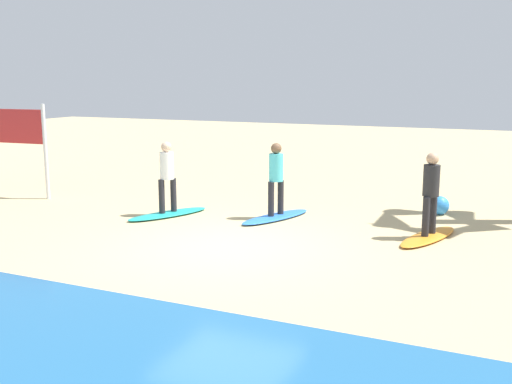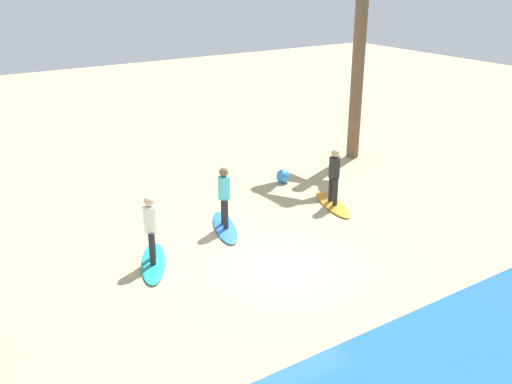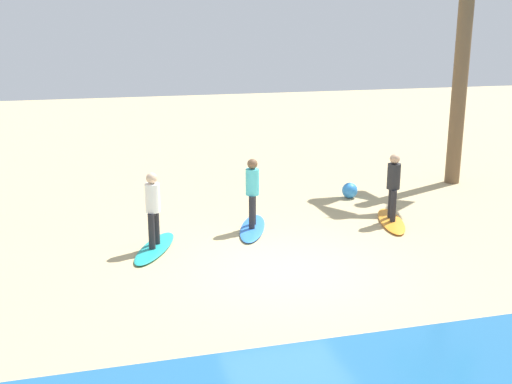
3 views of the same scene
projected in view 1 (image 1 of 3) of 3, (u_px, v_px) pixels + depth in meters
ground_plane at (228, 247)px, 11.35m from camera, size 60.00×60.00×0.00m
surfboard_orange at (428, 237)px, 11.94m from camera, size 1.14×2.17×0.09m
surfer_orange at (431, 188)px, 11.75m from camera, size 0.32×0.45×1.64m
surfboard_blue at (276, 217)px, 13.65m from camera, size 1.25×2.16×0.09m
surfer_blue at (276, 174)px, 13.47m from camera, size 0.32×0.44×1.64m
surfboard_teal at (168, 214)px, 13.94m from camera, size 1.38×2.14×0.09m
surfer_teal at (167, 172)px, 13.76m from camera, size 0.32×0.43×1.64m
beach_ball at (440, 205)px, 14.05m from camera, size 0.44×0.44×0.44m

